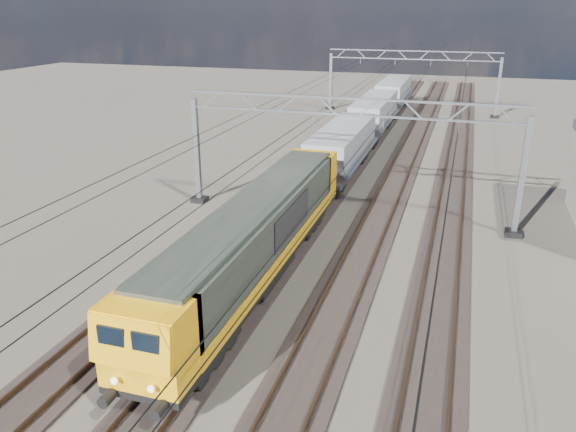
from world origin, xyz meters
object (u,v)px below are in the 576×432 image
(locomotive, at_px, (257,235))
(hopper_wagon_lead, at_px, (342,147))
(hopper_wagon_mid, at_px, (374,113))
(hopper_wagon_third, at_px, (394,93))
(catenary_gantry_far, at_px, (411,79))
(catenary_gantry_mid, at_px, (346,154))

(locomotive, bearing_deg, hopper_wagon_lead, 90.00)
(hopper_wagon_lead, relative_size, hopper_wagon_mid, 1.00)
(hopper_wagon_lead, bearing_deg, hopper_wagon_third, 90.00)
(catenary_gantry_far, relative_size, locomotive, 0.94)
(catenary_gantry_mid, height_order, hopper_wagon_third, catenary_gantry_mid)
(catenary_gantry_far, bearing_deg, hopper_wagon_third, 161.78)
(locomotive, distance_m, hopper_wagon_lead, 17.70)
(catenary_gantry_far, height_order, hopper_wagon_mid, catenary_gantry_far)
(hopper_wagon_mid, bearing_deg, catenary_gantry_mid, -84.91)
(hopper_wagon_third, bearing_deg, hopper_wagon_mid, -90.00)
(locomotive, height_order, hopper_wagon_third, locomotive)
(locomotive, relative_size, hopper_wagon_lead, 1.62)
(hopper_wagon_mid, distance_m, hopper_wagon_third, 14.20)
(catenary_gantry_far, distance_m, locomotive, 45.51)
(hopper_wagon_lead, bearing_deg, locomotive, -90.00)
(catenary_gantry_mid, distance_m, locomotive, 9.78)
(locomotive, relative_size, hopper_wagon_mid, 1.62)
(hopper_wagon_lead, height_order, hopper_wagon_third, same)
(catenary_gantry_mid, bearing_deg, locomotive, -101.97)
(catenary_gantry_mid, height_order, locomotive, catenary_gantry_mid)
(catenary_gantry_mid, relative_size, hopper_wagon_mid, 1.53)
(catenary_gantry_mid, relative_size, hopper_wagon_lead, 1.53)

